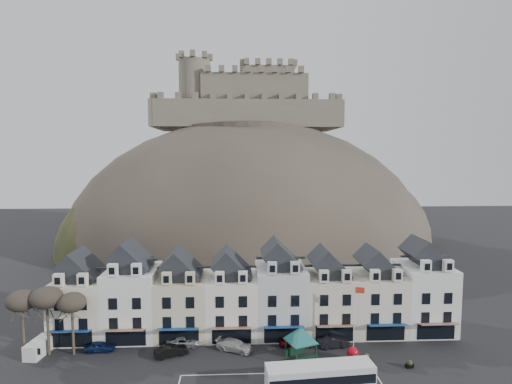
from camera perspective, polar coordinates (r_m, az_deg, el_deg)
townhouse_terrace at (r=57.46m, az=0.18°, el=-14.44°), size 54.40×9.35×11.80m
castle_hill at (r=109.86m, az=-0.60°, el=-7.65°), size 100.00×76.00×68.00m
castle at (r=115.08m, az=-1.13°, el=13.02°), size 50.20×22.20×22.00m
tree_left_far at (r=58.11m, az=-30.48°, el=-13.30°), size 3.61×3.61×8.24m
tree_left_mid at (r=56.69m, az=-27.74°, el=-13.27°), size 3.78×3.78×8.64m
tree_left_near at (r=55.74m, az=-24.83°, el=-14.21°), size 3.43×3.43×7.84m
bus at (r=46.00m, az=9.13°, el=-24.70°), size 11.42×3.55×3.17m
bus_shelter at (r=51.22m, az=6.43°, el=-19.56°), size 6.06×6.06×4.13m
red_buoy at (r=52.98m, az=13.64°, el=-21.56°), size 1.46×1.46×1.76m
flagpole at (r=53.51m, az=13.95°, el=-16.53°), size 1.22×0.39×8.66m
white_van at (r=59.56m, az=-28.57°, el=-18.90°), size 2.23×4.23×1.85m
planter_west at (r=53.38m, az=15.48°, el=-21.86°), size 1.14×0.77×1.05m
planter_east at (r=53.67m, az=21.08°, el=-21.95°), size 0.98×0.64×0.91m
car_navy at (r=57.43m, az=-21.41°, el=-19.86°), size 3.80×1.67×1.27m
car_black at (r=53.92m, az=-12.02°, el=-21.28°), size 4.38×2.86×1.36m
car_silver at (r=56.00m, az=-10.28°, el=-20.27°), size 4.57×2.51×1.23m
car_white at (r=54.20m, az=-3.12°, el=-21.02°), size 5.12×3.71×1.38m
car_maroon at (r=55.40m, az=5.57°, el=-20.41°), size 4.08×1.66×1.39m
car_charcoal at (r=55.89m, az=11.08°, el=-20.27°), size 4.31×2.07×1.36m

